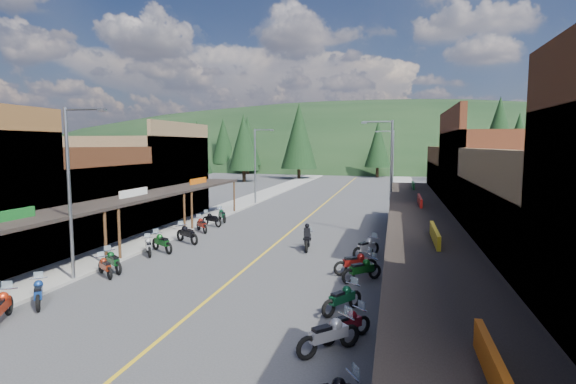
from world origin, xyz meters
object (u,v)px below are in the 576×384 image
Objects in this scene: pine_9 at (518,145)px; streetlight_1 at (256,163)px; pine_2 at (299,136)px; bike_east_5 at (342,297)px; shop_east_3 at (485,197)px; bike_east_3 at (329,333)px; shop_west_2 at (66,203)px; pine_5 at (538,136)px; shop_west_3 at (144,178)px; bike_west_3 at (1,306)px; pine_8 at (197,147)px; pine_1 at (248,141)px; bike_east_8 at (366,246)px; rider_on_bike at (308,239)px; bike_east_6 at (362,268)px; bike_east_4 at (346,323)px; pine_3 at (378,144)px; bike_west_7 at (148,246)px; bike_west_11 at (212,219)px; pine_11 at (499,138)px; bike_west_9 at (187,233)px; bike_east_7 at (356,262)px; bike_west_8 at (162,242)px; pine_10 at (244,142)px; pedestrian_east_a at (414,289)px; bike_west_4 at (38,291)px; bike_west_6 at (113,260)px; pine_7 at (223,141)px; pedestrian_east_b at (408,210)px; bike_west_12 at (222,215)px; pine_4 at (458,140)px; streetlight_2 at (389,172)px; shop_east_2 at (522,200)px; streetlight_0 at (72,186)px; streetlight_3 at (392,161)px.

streetlight_1 is at bearing -143.38° from pine_9.
bike_east_5 is (15.52, -65.04, -7.39)m from pine_2.
shop_east_3 reaches higher than bike_east_3.
pine_5 reaches higher than shop_west_2.
shop_west_3 is 4.83× the size of bike_west_3.
pine_1 is at bearing 93.81° from pine_8.
bike_east_8 is (19.63, -0.05, -1.89)m from shop_west_2.
rider_on_bike is (-21.69, -42.30, -5.71)m from pine_9.
bike_east_4 is at bearing -43.71° from bike_east_6.
bike_east_8 reaches higher than bike_east_5.
pine_3 is (-9.75, 54.70, 3.95)m from shop_east_3.
bike_west_11 is at bearing 55.05° from bike_west_7.
bike_east_3 is at bearing -32.27° from shop_west_2.
pine_11 is 5.31× the size of bike_west_9.
pine_5 reaches higher than bike_east_7.
pine_11 is 46.36m from bike_west_8.
pine_2 reaches higher than pine_1.
pine_10 reaches higher than pedestrian_east_a.
bike_east_7 is (19.34, -3.54, -1.90)m from shop_west_2.
streetlight_1 is 3.61× the size of bike_east_7.
pine_8 is 54.76m from bike_east_5.
bike_east_6 is at bearing -13.62° from bike_west_4.
pine_11 is at bearing 3.66° from bike_west_6.
pine_5 is 1.12× the size of pine_7.
bike_west_6 is (-10.29, -70.17, -5.89)m from pine_3.
pine_9 is at bearing 41.73° from shop_west_3.
pine_2 is at bearing 39.02° from bike_west_6.
pine_10 is 5.62× the size of bike_west_4.
shop_east_3 is at bearing 107.94° from bike_east_6.
shop_west_2 is 25.95m from pedestrian_east_b.
pine_10 is at bearing 71.09° from bike_west_12.
shop_west_2 is 4.84× the size of bike_east_3.
pine_10 reaches higher than bike_east_8.
pine_4 is (28.00, 2.00, -0.75)m from pine_2.
pedestrian_east_a is at bearing -57.33° from pine_8.
streetlight_2 reaches higher than bike_west_3.
bike_east_6 is (-7.82, -4.63, -2.89)m from shop_east_2.
pine_10 is at bearing 101.16° from streetlight_0.
pine_4 reaches higher than bike_east_5.
shop_west_3 is 4.84× the size of bike_east_8.
shop_west_3 reaches higher than bike_west_8.
streetlight_3 is 50.08m from pine_5.
bike_east_8 is at bearing -28.85° from bike_west_6.
pine_2 is at bearing -150.26° from pine_3.
shop_west_3 is 18.62m from streetlight_0.
shop_west_3 is 4.90× the size of bike_west_8.
streetlight_1 is 0.80× the size of pine_8.
streetlight_3 is 39.62m from bike_east_4.
pine_3 is at bearing 136.26° from bike_east_3.
bike_west_9 is at bearing -74.72° from pine_1.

